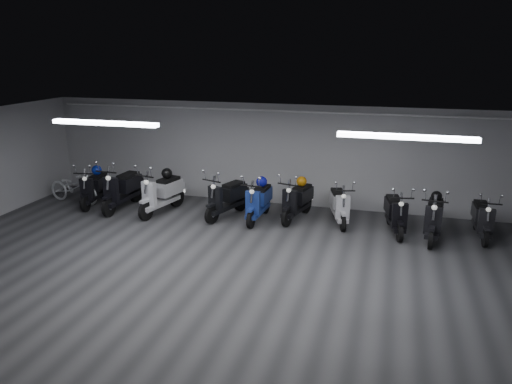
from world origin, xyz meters
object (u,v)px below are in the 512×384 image
(scooter_1, at_px, (122,183))
(scooter_4, at_px, (259,196))
(bicycle, at_px, (73,184))
(scooter_9, at_px, (483,213))
(scooter_6, at_px, (340,199))
(scooter_7, at_px, (396,207))
(helmet_0, at_px, (97,170))
(scooter_0, at_px, (94,183))
(helmet_3, at_px, (262,182))
(scooter_3, at_px, (226,192))
(helmet_2, at_px, (436,196))
(helmet_4, at_px, (167,173))
(helmet_1, at_px, (302,181))
(scooter_2, at_px, (161,187))
(scooter_5, at_px, (297,195))
(scooter_8, at_px, (435,211))

(scooter_1, distance_m, scooter_4, 3.81)
(bicycle, bearing_deg, scooter_9, -79.31)
(scooter_4, xyz_separation_m, scooter_6, (2.00, 0.33, -0.03))
(scooter_9, height_order, bicycle, scooter_9)
(scooter_7, distance_m, helmet_0, 8.13)
(scooter_0, xyz_separation_m, scooter_9, (10.01, 0.27, -0.03))
(helmet_3, bearing_deg, helmet_0, -179.64)
(scooter_4, relative_size, bicycle, 1.04)
(scooter_0, distance_m, scooter_4, 4.74)
(scooter_3, xyz_separation_m, helmet_2, (5.08, 0.07, 0.28))
(scooter_7, xyz_separation_m, helmet_4, (-5.91, 0.07, 0.40))
(helmet_1, bearing_deg, scooter_1, -171.71)
(scooter_7, distance_m, helmet_3, 3.35)
(helmet_1, distance_m, helmet_4, 3.58)
(scooter_6, height_order, helmet_2, scooter_6)
(scooter_7, bearing_deg, helmet_0, 167.23)
(helmet_3, height_order, helmet_4, helmet_4)
(scooter_3, bearing_deg, helmet_1, 34.63)
(scooter_0, height_order, scooter_6, scooter_0)
(scooter_1, bearing_deg, helmet_2, 3.83)
(scooter_2, xyz_separation_m, scooter_6, (4.62, 0.48, -0.09))
(scooter_9, bearing_deg, scooter_5, 177.76)
(helmet_3, bearing_deg, scooter_7, -3.41)
(scooter_2, bearing_deg, helmet_3, 21.01)
(scooter_4, height_order, scooter_7, scooter_4)
(scooter_4, height_order, helmet_2, scooter_4)
(scooter_5, height_order, helmet_4, scooter_5)
(scooter_5, distance_m, scooter_8, 3.30)
(scooter_1, distance_m, scooter_6, 5.82)
(scooter_1, xyz_separation_m, scooter_4, (3.81, 0.13, -0.08))
(scooter_2, height_order, helmet_4, scooter_2)
(bicycle, bearing_deg, scooter_5, -77.66)
(scooter_7, distance_m, helmet_2, 0.93)
(helmet_0, xyz_separation_m, helmet_1, (5.76, 0.36, 0.01))
(scooter_3, bearing_deg, bicycle, -161.53)
(scooter_4, xyz_separation_m, scooter_7, (3.35, 0.05, -0.02))
(scooter_9, relative_size, helmet_0, 5.96)
(helmet_3, xyz_separation_m, helmet_4, (-2.58, -0.13, 0.08))
(scooter_6, relative_size, scooter_8, 0.93)
(helmet_2, bearing_deg, scooter_4, -178.63)
(scooter_6, xyz_separation_m, scooter_9, (3.28, -0.09, -0.01))
(scooter_0, relative_size, scooter_6, 1.04)
(scooter_4, height_order, scooter_6, scooter_4)
(scooter_6, xyz_separation_m, scooter_7, (1.35, -0.28, 0.01))
(scooter_9, relative_size, bicycle, 0.98)
(scooter_0, bearing_deg, helmet_1, -2.62)
(scooter_1, distance_m, scooter_3, 2.95)
(scooter_3, bearing_deg, scooter_6, 24.26)
(scooter_8, xyz_separation_m, scooter_9, (1.08, 0.39, -0.06))
(scooter_1, height_order, scooter_2, scooter_1)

